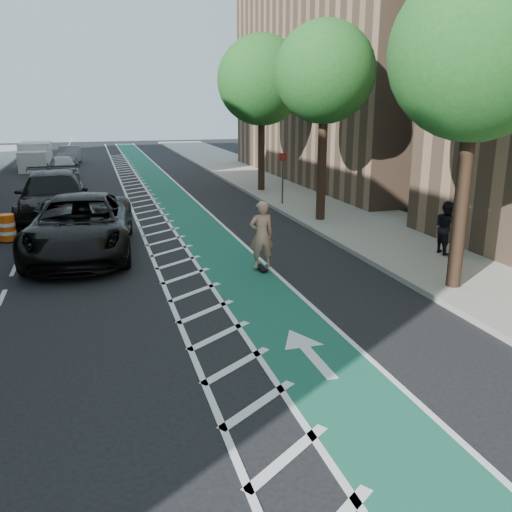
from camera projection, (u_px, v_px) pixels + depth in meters
name	position (u px, v px, depth m)	size (l,w,h in m)	color
ground	(141.00, 319.00, 12.19)	(120.00, 120.00, 0.00)	black
bike_lane	(193.00, 221.00, 22.23)	(2.00, 90.00, 0.01)	#18563E
buffer_strip	(156.00, 223.00, 21.82)	(1.40, 90.00, 0.01)	silver
sidewalk_right	(338.00, 211.00, 24.01)	(5.00, 90.00, 0.15)	gray
curb_right	(286.00, 214.00, 23.33)	(0.12, 90.00, 0.16)	gray
building_right_far	(394.00, 20.00, 32.86)	(14.00, 22.00, 19.00)	#84664C
tree_r_b	(466.00, 55.00, 12.80)	(4.20, 4.20, 7.90)	#382619
tree_r_c	(327.00, 73.00, 20.17)	(4.20, 4.20, 7.90)	#382619
tree_r_d	(263.00, 81.00, 27.54)	(4.20, 4.20, 7.90)	#382619
sign_post	(283.00, 178.00, 24.98)	(0.35, 0.08, 2.47)	#4C4C4C
skateboard	(261.00, 268.00, 15.71)	(0.21, 0.71, 0.10)	black
skateboarder	(261.00, 235.00, 15.44)	(0.71, 0.47, 1.94)	tan
suv_near	(81.00, 226.00, 17.18)	(3.10, 6.72, 1.87)	black
suv_far	(53.00, 197.00, 22.03)	(2.75, 6.77, 1.96)	black
car_silver	(63.00, 166.00, 35.22)	(1.66, 4.12, 1.40)	#A1A2A6
car_grey	(69.00, 155.00, 42.58)	(1.49, 4.27, 1.41)	slate
pedestrian	(446.00, 227.00, 16.76)	(0.80, 0.62, 1.64)	black
box_truck	(35.00, 157.00, 39.06)	(2.11, 4.57, 1.89)	silver
barrel_a	(7.00, 229.00, 18.89)	(0.70, 0.70, 0.96)	#E9540C
barrel_b	(69.00, 221.00, 20.34)	(0.63, 0.63, 0.86)	#FF4F0D
barrel_c	(61.00, 189.00, 27.70)	(0.68, 0.68, 0.93)	#F65A0C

